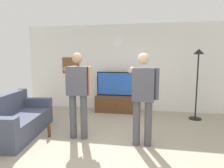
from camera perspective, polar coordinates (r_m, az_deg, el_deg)
ground_plane at (r=3.72m, az=-2.70°, el=-18.73°), size 8.40×8.40×0.00m
back_wall at (r=6.26m, az=3.29°, el=4.76°), size 6.40×0.10×2.70m
tv_stand at (r=6.09m, az=1.31°, el=-5.77°), size 1.27×0.52×0.50m
television at (r=6.02m, az=1.39°, el=0.06°), size 1.23×0.07×0.73m
wall_clock at (r=6.23m, az=1.78°, el=11.95°), size 0.30×0.03×0.30m
framed_picture at (r=6.64m, az=-11.92°, el=5.33°), size 0.59×0.04×0.53m
floor_lamp at (r=5.65m, az=23.79°, el=3.92°), size 0.32×0.32×1.90m
person_standing_nearer_lamp at (r=4.01m, az=-9.88°, el=-1.84°), size 0.61×0.78×1.76m
person_standing_nearer_couch at (r=3.67m, az=9.02°, el=-2.95°), size 0.58×0.78×1.74m
side_couch at (r=4.74m, az=-26.37°, el=-9.59°), size 1.09×1.95×0.87m
beverage_bottle at (r=4.42m, az=-17.90°, el=-12.94°), size 0.07×0.07×0.31m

